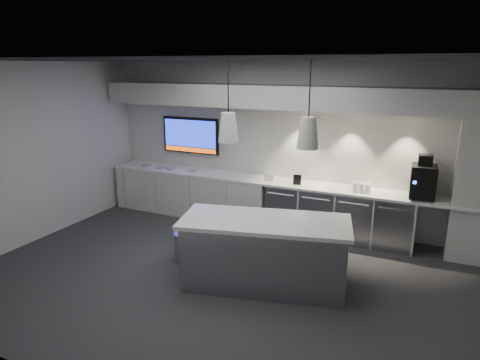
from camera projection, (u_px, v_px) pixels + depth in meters
The scene contains 27 objects.
floor at pixel (219, 277), 6.13m from camera, with size 7.00×7.00×0.00m, color #303033.
ceiling at pixel (216, 60), 5.34m from camera, with size 7.00×7.00×0.00m, color black.
wall_back at pixel (280, 145), 7.93m from camera, with size 7.00×7.00×0.00m, color silver.
wall_front at pixel (78, 245), 3.55m from camera, with size 7.00×7.00×0.00m, color silver.
wall_left at pixel (33, 154), 7.15m from camera, with size 7.00×7.00×0.00m, color silver.
back_counter at pixel (273, 181), 7.81m from camera, with size 6.80×0.65×0.04m, color white.
left_base_cabinets at pixel (192, 193), 8.63m from camera, with size 3.30×0.63×0.86m, color silver.
fridge_unit_a at pixel (286, 207), 7.82m from camera, with size 0.60×0.61×0.85m, color #93959B.
fridge_unit_b at pixel (320, 212), 7.57m from camera, with size 0.60×0.61×0.85m, color #93959B.
fridge_unit_c at pixel (356, 217), 7.31m from camera, with size 0.60×0.61×0.85m, color #93959B.
fridge_unit_d at pixel (394, 222), 7.06m from camera, with size 0.60×0.61×0.85m, color #93959B.
backsplash at pixel (345, 148), 7.41m from camera, with size 4.60×0.03×1.30m, color silver.
soffit at pixel (276, 97), 7.43m from camera, with size 6.90×0.60×0.40m, color silver.
column at pixel (474, 178), 6.42m from camera, with size 0.55×0.55×2.60m, color silver.
wall_tv at pixel (191, 135), 8.64m from camera, with size 1.25×0.07×0.72m.
island at pixel (265, 252), 5.80m from camera, with size 2.41×1.46×0.95m.
bin at pixel (184, 246), 6.62m from camera, with size 0.31×0.31×0.44m, color #93959B.
coffee_machine at pixel (423, 180), 6.74m from camera, with size 0.40×0.57×0.69m.
sign_black at pixel (297, 180), 7.50m from camera, with size 0.14×0.02×0.18m, color black.
sign_white at pixel (269, 178), 7.71m from camera, with size 0.18×0.02×0.14m, color white.
cup_cluster at pixel (362, 187), 7.07m from camera, with size 0.28×0.18×0.15m, color white, non-canonical shape.
tray_a at pixel (146, 165), 8.90m from camera, with size 0.16×0.16×0.03m, color #9A9A9A.
tray_b at pixel (161, 168), 8.70m from camera, with size 0.16×0.16×0.03m, color #9A9A9A.
tray_c at pixel (170, 168), 8.64m from camera, with size 0.16×0.16×0.03m, color #9A9A9A.
tray_d at pixel (194, 170), 8.47m from camera, with size 0.16×0.16×0.03m, color #9A9A9A.
pendant_left at pixel (228, 127), 5.57m from camera, with size 0.27×0.27×1.09m.
pendant_right at pixel (308, 133), 5.14m from camera, with size 0.27×0.27×1.09m.
Camera 1 is at (2.60, -4.91, 2.95)m, focal length 32.00 mm.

